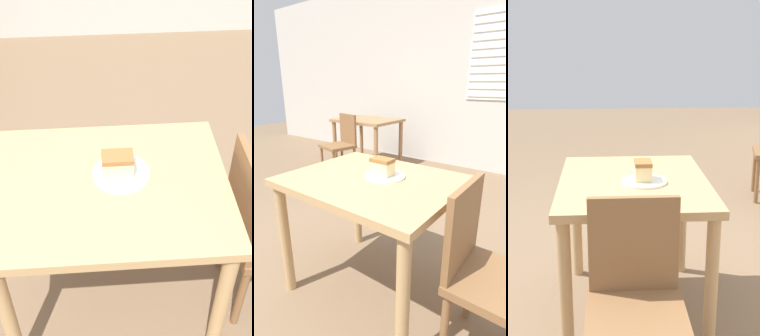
{
  "view_description": "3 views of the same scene",
  "coord_description": "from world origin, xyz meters",
  "views": [
    {
      "loc": [
        -0.01,
        -1.12,
        2.0
      ],
      "look_at": [
        0.09,
        0.23,
        0.78
      ],
      "focal_mm": 50.0,
      "sensor_mm": 36.0,
      "label": 1
    },
    {
      "loc": [
        0.88,
        -0.89,
        1.25
      ],
      "look_at": [
        0.07,
        0.19,
        0.81
      ],
      "focal_mm": 28.0,
      "sensor_mm": 36.0,
      "label": 2
    },
    {
      "loc": [
        2.28,
        0.05,
        1.46
      ],
      "look_at": [
        0.01,
        0.19,
        0.8
      ],
      "focal_mm": 50.0,
      "sensor_mm": 36.0,
      "label": 3
    }
  ],
  "objects": [
    {
      "name": "ground_plane",
      "position": [
        0.0,
        0.0,
        0.0
      ],
      "size": [
        14.0,
        14.0,
        0.0
      ],
      "primitive_type": "plane",
      "color": "#7A6047"
    },
    {
      "name": "dining_table_near",
      "position": [
        0.02,
        0.18,
        0.62
      ],
      "size": [
        0.93,
        0.75,
        0.74
      ],
      "color": "tan",
      "rests_on": "ground_plane"
    },
    {
      "name": "plate",
      "position": [
        0.07,
        0.23,
        0.75
      ],
      "size": [
        0.23,
        0.23,
        0.01
      ],
      "color": "white",
      "rests_on": "dining_table_near"
    },
    {
      "name": "cake_slice",
      "position": [
        0.06,
        0.23,
        0.8
      ],
      "size": [
        0.12,
        0.08,
        0.1
      ],
      "color": "beige",
      "rests_on": "plate"
    }
  ]
}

